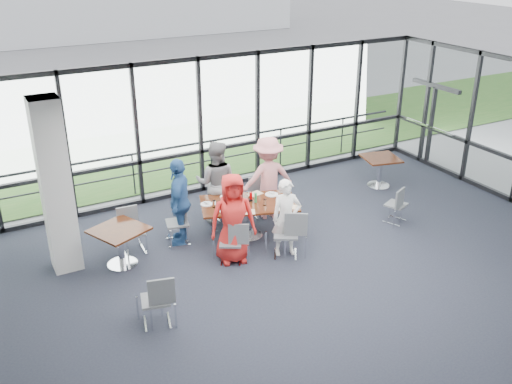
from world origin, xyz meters
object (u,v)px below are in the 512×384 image
chair_main_nr (286,234)px  side_table_right (380,162)px  structural_column (56,187)px  diner_far_left (216,183)px  main_table (249,208)px  chair_spare_r (396,205)px  diner_far_right (268,178)px  chair_main_fr (262,198)px  chair_main_nl (231,242)px  diner_end (180,201)px  chair_spare_lb (132,232)px  chair_main_fl (224,197)px  diner_near_left (233,218)px  side_table_left (119,235)px  chair_spare_la (155,300)px  chair_main_end (177,223)px  diner_near_right (286,218)px

chair_main_nr → side_table_right: bearing=56.8°
structural_column → diner_far_left: size_ratio=1.77×
main_table → chair_spare_r: chair_spare_r is taller
diner_far_left → diner_far_right: size_ratio=1.00×
diner_far_right → structural_column: bearing=8.3°
chair_main_fr → chair_spare_r: size_ratio=1.02×
chair_main_nl → chair_main_fr: (1.48, 1.44, 0.00)m
diner_end → chair_spare_lb: diner_end is taller
side_table_right → chair_main_fl: size_ratio=1.07×
chair_main_nl → diner_end: bearing=143.1°
chair_main_fl → chair_spare_r: chair_main_fl is taller
diner_near_left → chair_main_fl: (0.65, 1.73, -0.41)m
side_table_left → chair_main_nl: 2.03m
chair_spare_r → chair_main_fl: bearing=123.2°
diner_near_left → chair_spare_la: bearing=-134.9°
diner_far_left → chair_main_end: bearing=56.3°
diner_far_left → chair_main_nr: 2.05m
diner_end → chair_main_nr: bearing=79.7°
diner_near_left → diner_far_right: 1.97m
side_table_left → chair_main_fl: bearing=19.6°
diner_end → chair_spare_r: diner_end is taller
diner_near_right → chair_main_fr: (0.42, 1.66, -0.35)m
chair_main_fr → chair_spare_lb: chair_spare_lb is taller
side_table_left → chair_main_fr: bearing=10.0°
chair_spare_la → main_table: bearing=49.6°
chair_spare_lb → diner_end: bearing=-178.6°
main_table → chair_main_nl: (-0.77, -0.73, -0.21)m
chair_spare_r → chair_main_nr: bearing=157.6°
structural_column → chair_main_nl: (2.73, -1.30, -1.19)m
diner_near_right → diner_end: bearing=154.8°
main_table → side_table_right: 4.05m
chair_main_fl → chair_main_end: chair_main_fl is taller
diner_far_left → chair_spare_r: diner_far_left is taller
diner_far_left → chair_main_nl: 1.78m
chair_main_nr → chair_spare_lb: (-2.51, 1.50, -0.02)m
diner_far_right → chair_spare_r: diner_far_right is taller
chair_main_nl → chair_main_nr: 1.06m
diner_near_left → chair_spare_lb: 2.00m
chair_spare_la → chair_main_fr: bearing=51.9°
chair_spare_r → chair_main_end: bearing=138.4°
diner_far_left → chair_spare_r: 3.83m
chair_main_fr → chair_main_end: bearing=18.1°
chair_main_end → diner_end: bearing=104.4°
main_table → chair_main_nr: (0.25, -1.02, -0.16)m
chair_spare_la → side_table_right: bearing=35.7°
diner_far_left → chair_main_fr: 1.13m
side_table_left → chair_main_fl: chair_main_fl is taller
diner_near_right → chair_spare_lb: diner_near_right is taller
main_table → diner_end: bearing=179.9°
chair_main_fr → side_table_right: bearing=-168.9°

